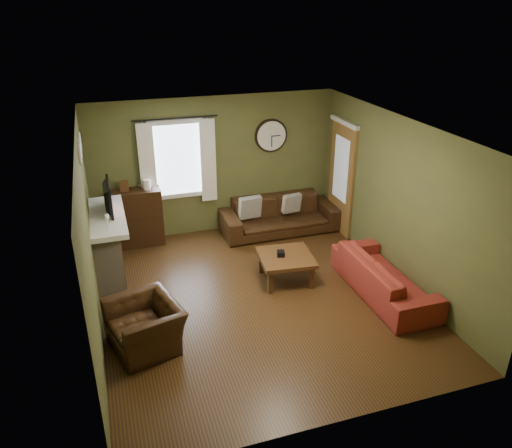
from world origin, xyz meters
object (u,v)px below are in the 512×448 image
object	(u,v)px
bookshelf	(137,218)
sofa_brown	(280,215)
sofa_red	(384,276)
armchair	(145,326)
coffee_table	(285,268)

from	to	relation	value
bookshelf	sofa_brown	distance (m)	2.69
sofa_red	bookshelf	bearing A→B (deg)	49.90
armchair	coffee_table	bearing A→B (deg)	97.45
bookshelf	armchair	size ratio (longest dim) A/B	1.11
armchair	coffee_table	world-z (taller)	armchair
coffee_table	bookshelf	bearing A→B (deg)	136.15
sofa_red	armchair	bearing A→B (deg)	92.47
sofa_red	coffee_table	distance (m)	1.54
sofa_brown	bookshelf	bearing A→B (deg)	174.60
sofa_brown	sofa_red	size ratio (longest dim) A/B	1.11
armchair	coffee_table	distance (m)	2.54
bookshelf	sofa_red	bearing A→B (deg)	-40.10
bookshelf	sofa_red	distance (m)	4.46
bookshelf	armchair	world-z (taller)	bookshelf
coffee_table	sofa_red	bearing A→B (deg)	-32.94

